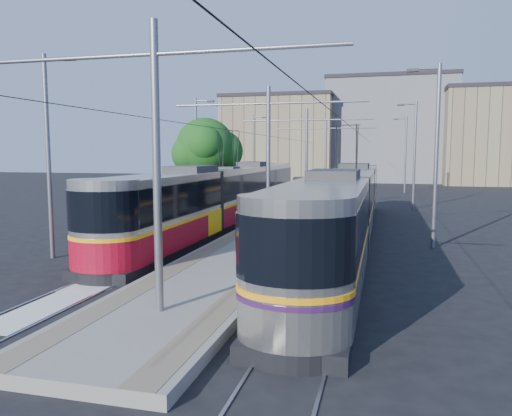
# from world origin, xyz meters

# --- Properties ---
(ground) EXTENTS (160.00, 160.00, 0.00)m
(ground) POSITION_xyz_m (0.00, 0.00, 0.00)
(ground) COLOR black
(ground) RESTS_ON ground
(platform) EXTENTS (4.00, 50.00, 0.30)m
(platform) POSITION_xyz_m (0.00, 17.00, 0.15)
(platform) COLOR gray
(platform) RESTS_ON ground
(tactile_strip_left) EXTENTS (0.70, 50.00, 0.01)m
(tactile_strip_left) POSITION_xyz_m (-1.45, 17.00, 0.30)
(tactile_strip_left) COLOR gray
(tactile_strip_left) RESTS_ON platform
(tactile_strip_right) EXTENTS (0.70, 50.00, 0.01)m
(tactile_strip_right) POSITION_xyz_m (1.45, 17.00, 0.30)
(tactile_strip_right) COLOR gray
(tactile_strip_right) RESTS_ON platform
(rails) EXTENTS (8.71, 70.00, 0.03)m
(rails) POSITION_xyz_m (0.00, 17.00, 0.02)
(rails) COLOR gray
(rails) RESTS_ON ground
(track_arrow) EXTENTS (1.20, 5.00, 0.01)m
(track_arrow) POSITION_xyz_m (-3.60, -3.00, 0.01)
(track_arrow) COLOR silver
(track_arrow) RESTS_ON ground
(tram_left) EXTENTS (2.43, 29.27, 5.50)m
(tram_left) POSITION_xyz_m (-3.60, 13.15, 1.71)
(tram_left) COLOR black
(tram_left) RESTS_ON ground
(tram_right) EXTENTS (2.43, 30.17, 5.50)m
(tram_right) POSITION_xyz_m (3.60, 8.87, 1.86)
(tram_right) COLOR black
(tram_right) RESTS_ON ground
(catenary) EXTENTS (9.20, 70.00, 7.00)m
(catenary) POSITION_xyz_m (0.00, 14.15, 4.52)
(catenary) COLOR gray
(catenary) RESTS_ON platform
(street_lamps) EXTENTS (15.18, 38.22, 8.00)m
(street_lamps) POSITION_xyz_m (-0.00, 21.00, 4.18)
(street_lamps) COLOR gray
(street_lamps) RESTS_ON ground
(shelter) EXTENTS (0.77, 1.19, 2.55)m
(shelter) POSITION_xyz_m (0.73, 12.79, 1.63)
(shelter) COLOR black
(shelter) RESTS_ON platform
(tree) EXTENTS (4.61, 4.26, 6.69)m
(tree) POSITION_xyz_m (-6.75, 18.74, 4.53)
(tree) COLOR #382314
(tree) RESTS_ON ground
(building_left) EXTENTS (16.32, 12.24, 12.72)m
(building_left) POSITION_xyz_m (-10.00, 60.00, 6.37)
(building_left) COLOR gray
(building_left) RESTS_ON ground
(building_centre) EXTENTS (18.36, 14.28, 15.27)m
(building_centre) POSITION_xyz_m (6.00, 64.00, 7.65)
(building_centre) COLOR slate
(building_centre) RESTS_ON ground
(building_right) EXTENTS (14.28, 10.20, 12.94)m
(building_right) POSITION_xyz_m (20.00, 58.00, 6.48)
(building_right) COLOR gray
(building_right) RESTS_ON ground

